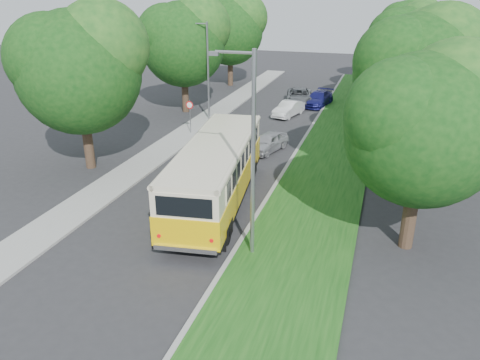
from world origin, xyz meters
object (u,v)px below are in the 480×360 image
(car_silver, at_px, (268,142))
(car_blue, at_px, (318,99))
(lamppost_near, at_px, (251,151))
(vintage_bus, at_px, (216,174))
(lamppost_far, at_px, (207,68))
(car_grey, at_px, (299,96))
(car_white, at_px, (288,109))

(car_silver, bearing_deg, car_blue, 101.50)
(lamppost_near, height_order, vintage_bus, lamppost_near)
(car_blue, bearing_deg, lamppost_far, -125.30)
(car_silver, xyz_separation_m, car_grey, (-0.57, 13.73, 0.07))
(car_silver, bearing_deg, car_grey, 109.05)
(lamppost_far, xyz_separation_m, car_grey, (5.88, 7.73, -3.43))
(car_silver, relative_size, car_grey, 0.73)
(lamppost_near, xyz_separation_m, car_blue, (-1.23, 25.95, -3.74))
(lamppost_near, height_order, car_blue, lamppost_near)
(lamppost_far, relative_size, car_blue, 1.73)
(car_white, distance_m, car_blue, 4.68)
(lamppost_near, bearing_deg, car_grey, 96.57)
(lamppost_near, bearing_deg, vintage_bus, 125.90)
(lamppost_far, distance_m, car_silver, 9.48)
(lamppost_near, xyz_separation_m, car_silver, (-2.45, 12.50, -3.76))
(vintage_bus, bearing_deg, lamppost_far, 105.24)
(lamppost_near, xyz_separation_m, car_grey, (-3.02, 26.23, -3.69))
(lamppost_far, bearing_deg, car_silver, -42.94)
(lamppost_near, relative_size, car_silver, 2.24)
(car_blue, bearing_deg, vintage_bus, -83.58)
(car_blue, height_order, car_grey, car_grey)
(lamppost_near, xyz_separation_m, vintage_bus, (-2.82, 3.89, -2.75))
(car_silver, relative_size, car_white, 0.97)
(car_white, bearing_deg, lamppost_far, -137.24)
(lamppost_near, relative_size, car_grey, 1.63)
(lamppost_near, distance_m, lamppost_far, 20.53)
(car_silver, height_order, car_white, same)
(car_silver, distance_m, car_grey, 13.74)
(vintage_bus, bearing_deg, car_grey, 83.14)
(car_white, distance_m, car_grey, 4.60)
(lamppost_far, bearing_deg, car_blue, 44.17)
(lamppost_far, relative_size, car_white, 2.03)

